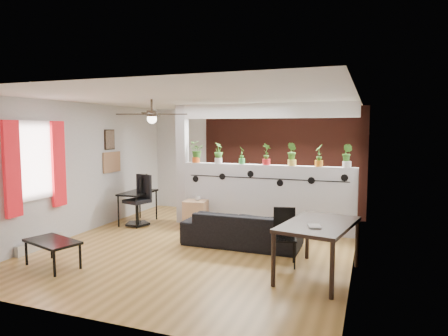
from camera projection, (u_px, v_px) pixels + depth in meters
room_shell at (201, 173)px, 7.05m from camera, size 6.30×7.10×2.90m
partition_wall at (266, 197)px, 8.24m from camera, size 3.60×0.18×1.35m
ceiling_header at (267, 111)px, 8.06m from camera, size 3.60×0.18×0.30m
pier_column at (182, 164)px, 8.84m from camera, size 0.22×0.20×2.60m
brick_panel at (282, 162)px, 9.54m from camera, size 3.90×0.05×2.60m
vine_decal at (265, 178)px, 8.11m from camera, size 3.31×0.01×0.30m
window_assembly at (35, 163)px, 6.80m from camera, size 0.09×1.30×1.55m
baseboard_heater at (40, 244)px, 6.93m from camera, size 0.08×1.00×0.18m
corkboard at (112, 162)px, 8.83m from camera, size 0.03×0.60×0.45m
framed_art at (110, 140)px, 8.73m from camera, size 0.03×0.34×0.44m
ceiling_fan at (152, 116)px, 6.95m from camera, size 1.19×1.19×0.43m
potted_plant_0 at (196, 152)px, 8.69m from camera, size 0.27×0.24×0.46m
potted_plant_1 at (218, 152)px, 8.51m from camera, size 0.21×0.25×0.44m
potted_plant_2 at (242, 155)px, 8.33m from camera, size 0.21×0.22×0.37m
potted_plant_3 at (266, 153)px, 8.15m from camera, size 0.29×0.27×0.45m
potted_plant_4 at (292, 153)px, 7.96m from camera, size 0.31×0.31×0.47m
potted_plant_5 at (319, 155)px, 7.78m from camera, size 0.21×0.25×0.44m
potted_plant_6 at (347, 155)px, 7.60m from camera, size 0.30×0.28×0.45m
sofa at (242, 229)px, 7.15m from camera, size 1.98×0.78×0.58m
cube_shelf at (196, 214)px, 8.46m from camera, size 0.53×0.48×0.57m
cup at (198, 198)px, 8.41m from camera, size 0.15×0.15×0.10m
computer_desk at (138, 195)px, 8.80m from camera, size 0.55×0.99×0.70m
monitor at (141, 186)px, 8.92m from camera, size 0.34×0.16×0.19m
office_chair at (139, 204)px, 8.63m from camera, size 0.56×0.57×1.07m
dining_table at (318, 228)px, 5.61m from camera, size 1.10×1.55×0.77m
book at (308, 226)px, 5.36m from camera, size 0.22×0.26×0.02m
folding_chair at (284, 231)px, 6.14m from camera, size 0.43×0.43×0.88m
coffee_table at (52, 243)px, 6.02m from camera, size 0.99×0.73×0.41m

